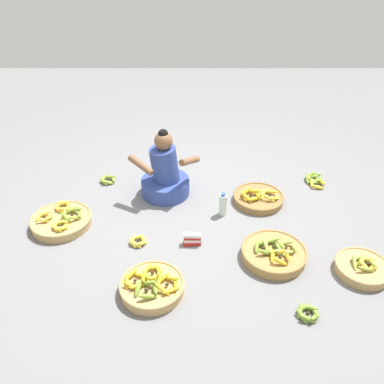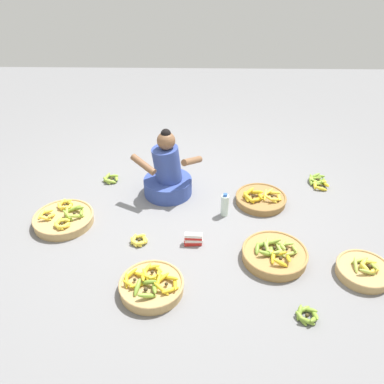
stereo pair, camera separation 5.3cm
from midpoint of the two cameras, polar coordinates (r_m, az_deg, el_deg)
The scene contains 13 objects.
ground_plane at distance 4.08m, azimuth -0.36°, elevation -2.53°, with size 10.00×10.00×0.00m, color slate.
vendor_woman_front at distance 4.20m, azimuth -4.05°, elevation 2.55°, with size 0.75×0.52×0.76m.
banana_basket_front_center at distance 4.06m, azimuth -18.53°, elevation -3.85°, with size 0.59×0.59×0.17m.
banana_basket_front_right at distance 3.64m, azimuth 23.30°, elevation -10.10°, with size 0.46×0.46×0.16m.
banana_basket_mid_right at distance 3.23m, azimuth -6.11°, elevation -13.39°, with size 0.52×0.52×0.16m.
banana_basket_back_center at distance 4.22m, azimuth 9.48°, elevation -0.86°, with size 0.54×0.54×0.16m.
banana_basket_front_left at distance 3.55m, azimuth 11.57°, elevation -8.70°, with size 0.57×0.57×0.17m.
loose_bananas_back_left at distance 3.19m, azimuth 16.13°, elevation -16.56°, with size 0.20×0.20×0.09m.
loose_bananas_near_bicycle at distance 4.61m, azimuth -12.19°, elevation 1.78°, with size 0.20×0.20×0.08m.
loose_bananas_mid_left at distance 4.71m, azimuth 17.28°, elevation 1.63°, with size 0.22×0.32×0.09m.
loose_bananas_back_right at distance 3.69m, azimuth -7.98°, elevation -7.02°, with size 0.19×0.19×0.08m.
water_bottle at distance 3.95m, azimuth 4.35°, elevation -1.86°, with size 0.08×0.08×0.25m.
packet_carton_stack at distance 3.62m, azimuth -0.12°, elevation -6.83°, with size 0.17×0.07×0.12m.
Camera 1 is at (0.02, -3.29, 2.41)m, focal length 36.81 mm.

